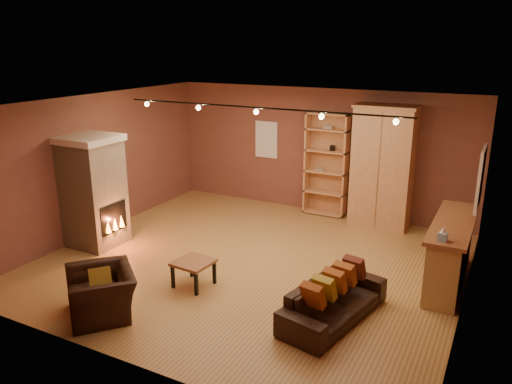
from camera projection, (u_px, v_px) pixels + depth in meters
The scene contains 16 objects.
floor at pixel (251, 262), 8.88m from camera, with size 7.00×7.00×0.00m, color olive.
ceiling at pixel (250, 104), 8.07m from camera, with size 7.00×7.00×0.00m, color brown.
back_wall at pixel (318, 151), 11.23m from camera, with size 7.00×0.02×2.80m, color brown.
left_wall at pixel (97, 164), 10.02m from camera, with size 0.02×6.50×2.80m, color brown.
right_wall at pixel (473, 219), 6.93m from camera, with size 0.02×6.50×2.80m, color brown.
fireplace at pixel (94, 191), 9.40m from camera, with size 1.01×0.98×2.12m.
back_window at pixel (266, 140), 11.75m from camera, with size 0.56×0.04×0.86m, color white.
bookcase at pixel (327, 163), 11.08m from camera, with size 0.94×0.37×2.30m.
armoire at pixel (383, 167), 10.31m from camera, with size 1.26×0.71×2.56m.
bar_counter at pixel (450, 252), 7.98m from camera, with size 0.60×2.22×1.06m.
tissue_box at pixel (443, 235), 7.05m from camera, with size 0.14×0.14×0.23m.
right_window at pixel (481, 178), 8.06m from camera, with size 0.05×0.90×1.00m, color white.
loveseat at pixel (334, 294), 6.97m from camera, with size 0.92×1.94×0.77m.
armchair at pixel (101, 286), 7.08m from camera, with size 1.21×1.16×0.89m.
coffee_table at pixel (193, 265), 7.93m from camera, with size 0.61×0.61×0.43m.
track_rail at pixel (256, 109), 8.27m from camera, with size 5.20×0.09×0.13m.
Camera 1 is at (3.83, -7.18, 3.78)m, focal length 35.00 mm.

